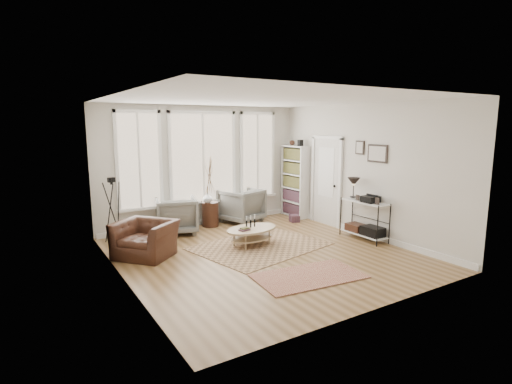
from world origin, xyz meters
TOP-DOWN VIEW (x-y plane):
  - room at (0.02, 0.03)m, footprint 5.50×5.54m
  - bay_window at (0.00, 2.71)m, footprint 4.14×0.12m
  - door at (2.57, 1.15)m, footprint 0.09×1.06m
  - bookcase at (2.44, 2.23)m, footprint 0.31×0.85m
  - low_shelf at (2.38, -0.30)m, footprint 0.38×1.08m
  - wall_art at (2.58, -0.27)m, footprint 0.04×0.88m
  - rug_main at (0.20, 0.43)m, footprint 2.86×2.38m
  - rug_runner at (-0.00, -1.37)m, footprint 1.86×1.16m
  - coffee_table at (0.08, 0.58)m, footprint 1.27×0.92m
  - armchair_left at (-0.89, 2.29)m, footprint 1.10×1.12m
  - armchair_right at (0.90, 2.44)m, footprint 1.16×1.18m
  - side_table at (0.04, 2.45)m, footprint 0.40×0.40m
  - vase at (-0.04, 2.42)m, footprint 0.25×0.25m
  - accent_chair at (-1.96, 1.05)m, footprint 1.37×1.35m
  - tripod_camera at (-2.25, 2.31)m, footprint 0.48×0.48m
  - book_stack_near at (2.05, 1.73)m, footprint 0.29×0.32m
  - book_stack_far at (2.05, 1.72)m, footprint 0.23×0.26m

SIDE VIEW (x-z plane):
  - rug_main at x=0.20m, z-range 0.00..0.01m
  - rug_runner at x=0.00m, z-range 0.01..0.02m
  - book_stack_far at x=2.05m, z-range 0.00..0.14m
  - book_stack_near at x=2.05m, z-range 0.00..0.17m
  - coffee_table at x=0.08m, z-range 0.02..0.55m
  - accent_chair at x=-1.96m, z-range 0.00..0.67m
  - armchair_left at x=-0.89m, z-range 0.00..0.83m
  - armchair_right at x=0.90m, z-range 0.00..0.85m
  - low_shelf at x=2.38m, z-range -0.14..1.16m
  - tripod_camera at x=-2.25m, z-range -0.05..1.32m
  - vase at x=-0.04m, z-range 0.60..0.84m
  - side_table at x=0.04m, z-range -0.03..1.64m
  - bookcase at x=2.44m, z-range -0.07..1.99m
  - door at x=2.57m, z-range 0.01..2.23m
  - room at x=0.02m, z-range -0.02..2.88m
  - bay_window at x=0.00m, z-range 0.49..2.73m
  - wall_art at x=2.58m, z-range 1.66..2.10m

